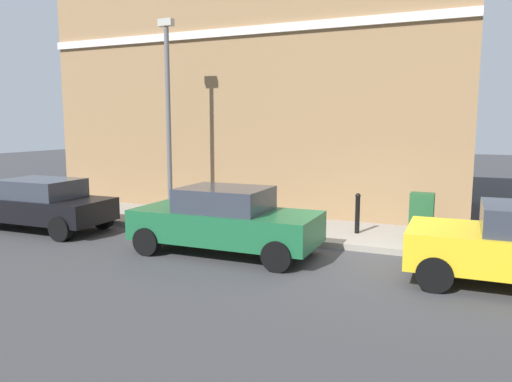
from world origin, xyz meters
name	(u,v)px	position (x,y,z in m)	size (l,w,h in m)	color
ground	(369,259)	(0.00, 0.00, 0.00)	(80.00, 80.00, 0.00)	#38383A
sidewalk	(182,219)	(1.85, 6.00, 0.07)	(2.70, 30.00, 0.15)	gray
corner_building	(270,87)	(6.26, 4.95, 4.26)	(6.22, 13.91, 8.53)	olive
car_green	(225,220)	(-0.88, 3.10, 0.78)	(1.91, 4.26, 1.53)	#195933
car_black	(38,204)	(-0.77, 9.02, 0.74)	(1.91, 4.36, 1.43)	black
utility_cabinet	(421,218)	(1.66, -0.91, 0.68)	(0.46, 0.61, 1.15)	#1E4C28
bollard_near_cabinet	(357,212)	(1.76, 0.66, 0.70)	(0.14, 0.14, 1.04)	black
lamppost	(168,111)	(1.50, 6.17, 3.30)	(0.20, 0.44, 5.72)	#59595B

